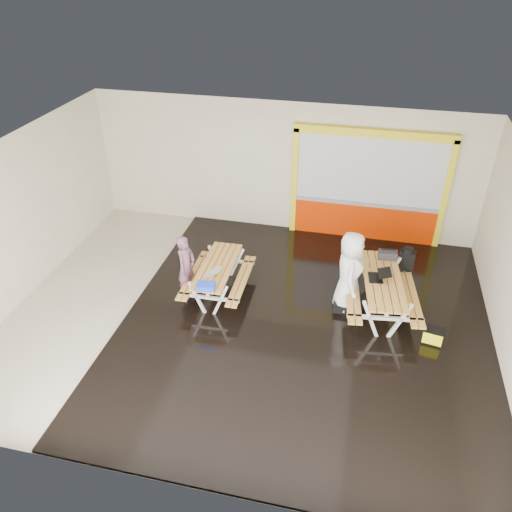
% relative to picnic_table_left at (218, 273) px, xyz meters
% --- Properties ---
extents(room, '(10.02, 8.02, 3.52)m').
position_rel_picnic_table_left_xyz_m(room, '(0.81, -0.66, 1.15)').
color(room, beige).
rests_on(room, ground).
extents(deck, '(7.50, 7.98, 0.05)m').
position_rel_picnic_table_left_xyz_m(deck, '(2.06, -0.66, -0.57)').
color(deck, black).
rests_on(deck, room).
extents(kiosk, '(3.88, 0.16, 3.00)m').
position_rel_picnic_table_left_xyz_m(kiosk, '(3.01, 3.27, 0.85)').
color(kiosk, red).
rests_on(kiosk, room).
extents(picnic_table_left, '(1.36, 1.97, 0.78)m').
position_rel_picnic_table_left_xyz_m(picnic_table_left, '(0.00, 0.00, 0.00)').
color(picnic_table_left, gold).
rests_on(picnic_table_left, deck).
extents(picnic_table_right, '(1.75, 2.36, 0.88)m').
position_rel_picnic_table_left_xyz_m(picnic_table_right, '(3.53, 0.17, 0.07)').
color(picnic_table_right, gold).
rests_on(picnic_table_right, deck).
extents(person_left, '(0.43, 0.58, 1.46)m').
position_rel_picnic_table_left_xyz_m(person_left, '(-0.64, -0.22, 0.22)').
color(person_left, '#6C465D').
rests_on(person_left, deck).
extents(person_right, '(0.67, 0.96, 1.86)m').
position_rel_picnic_table_left_xyz_m(person_right, '(2.84, 0.19, 0.32)').
color(person_right, white).
rests_on(person_right, deck).
extents(laptop_left, '(0.34, 0.32, 0.14)m').
position_rel_picnic_table_left_xyz_m(laptop_left, '(-0.00, -0.31, 0.23)').
color(laptop_left, silver).
rests_on(laptop_left, picnic_table_left).
extents(laptop_right, '(0.49, 0.45, 0.19)m').
position_rel_picnic_table_left_xyz_m(laptop_right, '(3.43, 0.17, 0.33)').
color(laptop_right, black).
rests_on(laptop_right, picnic_table_right).
extents(blue_pouch, '(0.40, 0.31, 0.11)m').
position_rel_picnic_table_left_xyz_m(blue_pouch, '(0.01, -0.85, 0.24)').
color(blue_pouch, blue).
rests_on(blue_pouch, picnic_table_left).
extents(toolbox, '(0.42, 0.23, 0.23)m').
position_rel_picnic_table_left_xyz_m(toolbox, '(3.60, 0.99, 0.37)').
color(toolbox, black).
rests_on(toolbox, picnic_table_right).
extents(backpack, '(0.36, 0.26, 0.55)m').
position_rel_picnic_table_left_xyz_m(backpack, '(4.04, 1.20, 0.19)').
color(backpack, black).
rests_on(backpack, picnic_table_right).
extents(dark_case, '(0.49, 0.37, 0.18)m').
position_rel_picnic_table_left_xyz_m(dark_case, '(2.82, 0.03, -0.46)').
color(dark_case, black).
rests_on(dark_case, deck).
extents(fluke_bag, '(0.43, 0.32, 0.34)m').
position_rel_picnic_table_left_xyz_m(fluke_bag, '(4.59, -0.63, -0.38)').
color(fluke_bag, black).
rests_on(fluke_bag, deck).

